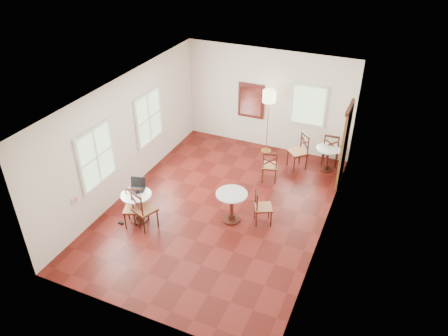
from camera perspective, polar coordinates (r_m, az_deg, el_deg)
name	(u,v)px	position (r m, az deg, el deg)	size (l,w,h in m)	color
ground	(219,208)	(10.67, -0.64, -5.34)	(7.00, 7.00, 0.00)	#5D140F
room_shell	(221,135)	(9.89, -0.38, 4.37)	(5.02, 7.02, 3.01)	white
cafe_table_near	(137,204)	(10.24, -11.34, -4.71)	(0.70, 0.70, 0.74)	#3E190F
cafe_table_mid	(232,204)	(10.03, 1.00, -4.73)	(0.73, 0.73, 0.77)	#3E190F
cafe_table_back	(327,157)	(12.25, 13.44, 1.47)	(0.65, 0.65, 0.69)	#3E190F
chair_near_a	(144,209)	(9.99, -10.51, -5.38)	(0.60, 0.60, 1.00)	#3E190F
chair_near_b	(133,208)	(10.18, -11.88, -5.18)	(0.52, 0.52, 0.88)	#3E190F
chair_mid_a	(270,166)	(11.52, 6.02, 0.29)	(0.52, 0.52, 0.91)	#3E190F
chair_mid_b	(262,207)	(10.03, 5.06, -5.13)	(0.54, 0.54, 0.88)	#3E190F
chair_back_a	(331,149)	(12.51, 13.91, 2.44)	(0.48, 0.48, 1.00)	#3E190F
chair_back_b	(299,152)	(12.18, 9.80, 2.15)	(0.66, 0.66, 1.02)	#3E190F
floor_lamp	(269,101)	(12.37, 5.94, 8.83)	(0.38, 0.38, 1.94)	#BF8C3F
laptop	(138,186)	(10.24, -11.31, -2.34)	(0.41, 0.37, 0.25)	black
mouse	(137,196)	(9.97, -11.33, -3.70)	(0.10, 0.06, 0.04)	black
navy_mug	(136,192)	(10.08, -11.48, -3.08)	(0.12, 0.08, 0.09)	#0F0F33
water_glass	(138,190)	(10.13, -11.27, -2.83)	(0.06, 0.06, 0.10)	white
power_adapter	(121,223)	(10.48, -13.43, -7.04)	(0.11, 0.07, 0.04)	black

